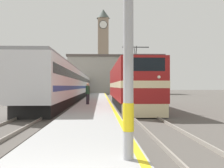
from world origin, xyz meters
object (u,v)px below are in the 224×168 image
at_px(person_on_platform, 88,93).
at_px(second_waiting_passenger, 88,92).
at_px(passenger_train, 74,84).
at_px(clock_tower, 103,49).
at_px(locomotive_train, 129,85).

distance_m(person_on_platform, second_waiting_passenger, 6.21).
xyz_separation_m(passenger_train, clock_tower, (4.83, 37.05, 10.86)).
xyz_separation_m(person_on_platform, clock_tower, (1.84, 54.61, 11.70)).
distance_m(locomotive_train, passenger_train, 17.50).
xyz_separation_m(locomotive_train, passenger_train, (-6.75, 16.15, 0.18)).
height_order(locomotive_train, second_waiting_passenger, locomotive_train).
bearing_deg(person_on_platform, locomotive_train, 20.57).
bearing_deg(person_on_platform, clock_tower, 88.07).
bearing_deg(passenger_train, locomotive_train, -67.32).
distance_m(second_waiting_passenger, clock_tower, 49.86).
xyz_separation_m(passenger_train, second_waiting_passenger, (2.77, -11.36, -0.93)).
distance_m(passenger_train, person_on_platform, 17.83).
bearing_deg(person_on_platform, passenger_train, 99.67).
relative_size(second_waiting_passenger, clock_tower, 0.07).
height_order(person_on_platform, clock_tower, clock_tower).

